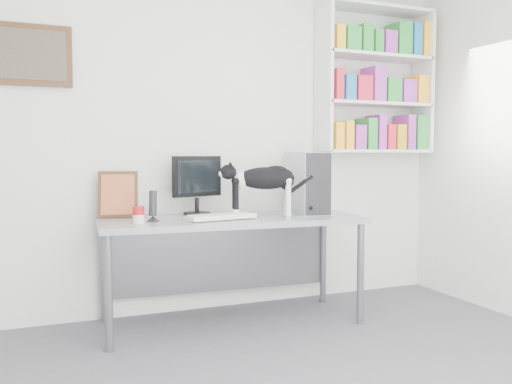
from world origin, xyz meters
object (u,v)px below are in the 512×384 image
keyboard (220,217)px  cat (264,191)px  bookshelf (375,80)px  pc_tower (307,183)px  desk (231,270)px  monitor (197,185)px  soup_can (139,215)px  speaker (153,205)px  leaning_print (118,194)px

keyboard → cat: cat is taller
bookshelf → cat: (-1.19, -0.37, -0.89)m
pc_tower → desk: bearing=-167.5°
desk → cat: bearing=-15.5°
monitor → soup_can: size_ratio=4.02×
speaker → cat: 0.79m
keyboard → soup_can: size_ratio=4.34×
monitor → soup_can: bearing=-163.1°
desk → pc_tower: 0.89m
bookshelf → pc_tower: (-0.77, -0.23, -0.84)m
desk → leaning_print: (-0.75, 0.29, 0.56)m
keyboard → speaker: size_ratio=2.23×
pc_tower → speaker: size_ratio=2.15×
bookshelf → desk: bookshelf is taller
monitor → pc_tower: pc_tower is taller
pc_tower → cat: 0.45m
bookshelf → monitor: (-1.59, -0.05, -0.85)m
soup_can → cat: (0.89, 0.02, 0.13)m
cat → pc_tower: bearing=32.2°
desk → keyboard: bearing=-136.6°
bookshelf → leaning_print: size_ratio=3.62×
monitor → keyboard: bearing=-97.7°
cat → soup_can: bearing=-164.9°
desk → pc_tower: (0.64, 0.07, 0.62)m
leaning_print → monitor: bearing=9.9°
pc_tower → leaning_print: (-1.39, 0.22, -0.06)m
desk → monitor: size_ratio=4.15×
leaning_print → bookshelf: bearing=13.9°
speaker → soup_can: speaker is taller
keyboard → cat: size_ratio=0.79×
bookshelf → cat: bearing=-162.5°
monitor → cat: size_ratio=0.73×
pc_tower → soup_can: pc_tower is taller
monitor → bookshelf: bearing=-17.0°
monitor → speaker: size_ratio=2.06×
pc_tower → leaning_print: 1.41m
monitor → leaning_print: bearing=157.6°
keyboard → speaker: 0.47m
bookshelf → speaker: bookshelf is taller
keyboard → cat: 0.38m
monitor → leaning_print: size_ratio=1.31×
desk → bookshelf: bearing=15.6°
monitor → speaker: 0.49m
bookshelf → soup_can: bearing=-169.1°
keyboard → pc_tower: pc_tower is taller
desk → speaker: 0.75m
bookshelf → soup_can: (-2.08, -0.40, -1.02)m
desk → speaker: size_ratio=8.56×
bookshelf → monitor: bookshelf is taller
pc_tower → speaker: bearing=-168.7°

